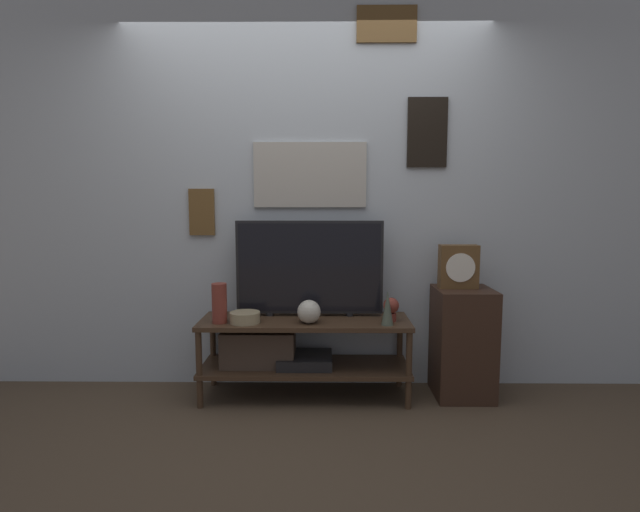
{
  "coord_description": "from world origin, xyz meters",
  "views": [
    {
      "loc": [
        0.14,
        -2.97,
        1.33
      ],
      "look_at": [
        0.1,
        0.27,
        0.95
      ],
      "focal_mm": 28.0,
      "sensor_mm": 36.0,
      "label": 1
    }
  ],
  "objects_px": {
    "television": "(310,267)",
    "decorative_bust": "(391,308)",
    "vase_tall_ceramic": "(219,303)",
    "mantel_clock": "(458,267)",
    "vase_slim_bronze": "(388,308)",
    "vase_wide_bowl": "(245,317)",
    "vase_round_glass": "(309,312)"
  },
  "relations": [
    {
      "from": "decorative_bust",
      "to": "vase_tall_ceramic",
      "type": "bearing_deg",
      "value": -177.17
    },
    {
      "from": "television",
      "to": "mantel_clock",
      "type": "xyz_separation_m",
      "value": [
        0.99,
        -0.04,
        0.01
      ]
    },
    {
      "from": "television",
      "to": "decorative_bust",
      "type": "distance_m",
      "value": 0.61
    },
    {
      "from": "vase_wide_bowl",
      "to": "television",
      "type": "bearing_deg",
      "value": 25.17
    },
    {
      "from": "vase_round_glass",
      "to": "vase_tall_ceramic",
      "type": "bearing_deg",
      "value": 179.44
    },
    {
      "from": "television",
      "to": "vase_slim_bronze",
      "type": "bearing_deg",
      "value": -25.66
    },
    {
      "from": "vase_wide_bowl",
      "to": "vase_round_glass",
      "type": "xyz_separation_m",
      "value": [
        0.41,
        -0.01,
        0.04
      ]
    },
    {
      "from": "vase_slim_bronze",
      "to": "decorative_bust",
      "type": "relative_size",
      "value": 1.42
    },
    {
      "from": "vase_tall_ceramic",
      "to": "decorative_bust",
      "type": "distance_m",
      "value": 1.11
    },
    {
      "from": "television",
      "to": "mantel_clock",
      "type": "bearing_deg",
      "value": -2.41
    },
    {
      "from": "television",
      "to": "vase_tall_ceramic",
      "type": "bearing_deg",
      "value": -161.29
    },
    {
      "from": "decorative_bust",
      "to": "vase_round_glass",
      "type": "bearing_deg",
      "value": -173.55
    },
    {
      "from": "vase_round_glass",
      "to": "decorative_bust",
      "type": "height_order",
      "value": "decorative_bust"
    },
    {
      "from": "vase_wide_bowl",
      "to": "vase_round_glass",
      "type": "relative_size",
      "value": 1.29
    },
    {
      "from": "television",
      "to": "decorative_bust",
      "type": "relative_size",
      "value": 6.38
    },
    {
      "from": "television",
      "to": "mantel_clock",
      "type": "height_order",
      "value": "television"
    },
    {
      "from": "vase_round_glass",
      "to": "decorative_bust",
      "type": "distance_m",
      "value": 0.54
    },
    {
      "from": "vase_slim_bronze",
      "to": "vase_round_glass",
      "type": "distance_m",
      "value": 0.5
    },
    {
      "from": "vase_tall_ceramic",
      "to": "vase_round_glass",
      "type": "xyz_separation_m",
      "value": [
        0.58,
        -0.01,
        -0.05
      ]
    },
    {
      "from": "vase_round_glass",
      "to": "mantel_clock",
      "type": "relative_size",
      "value": 0.52
    },
    {
      "from": "television",
      "to": "vase_slim_bronze",
      "type": "height_order",
      "value": "television"
    },
    {
      "from": "television",
      "to": "decorative_bust",
      "type": "xyz_separation_m",
      "value": [
        0.54,
        -0.14,
        -0.24
      ]
    },
    {
      "from": "vase_tall_ceramic",
      "to": "mantel_clock",
      "type": "height_order",
      "value": "mantel_clock"
    },
    {
      "from": "vase_tall_ceramic",
      "to": "vase_round_glass",
      "type": "bearing_deg",
      "value": -0.56
    },
    {
      "from": "vase_wide_bowl",
      "to": "mantel_clock",
      "type": "height_order",
      "value": "mantel_clock"
    },
    {
      "from": "vase_slim_bronze",
      "to": "vase_tall_ceramic",
      "type": "height_order",
      "value": "vase_tall_ceramic"
    },
    {
      "from": "vase_round_glass",
      "to": "mantel_clock",
      "type": "distance_m",
      "value": 1.04
    },
    {
      "from": "television",
      "to": "vase_round_glass",
      "type": "xyz_separation_m",
      "value": [
        0.0,
        -0.2,
        -0.26
      ]
    },
    {
      "from": "mantel_clock",
      "to": "decorative_bust",
      "type": "bearing_deg",
      "value": -167.88
    },
    {
      "from": "television",
      "to": "vase_round_glass",
      "type": "relative_size",
      "value": 6.58
    },
    {
      "from": "television",
      "to": "decorative_bust",
      "type": "height_order",
      "value": "television"
    },
    {
      "from": "decorative_bust",
      "to": "mantel_clock",
      "type": "bearing_deg",
      "value": 12.12
    }
  ]
}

